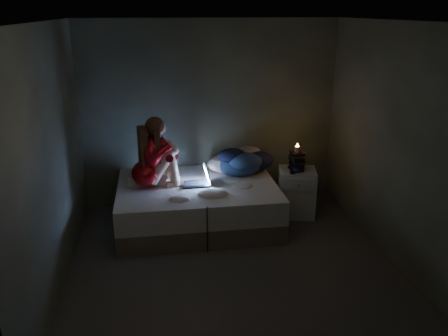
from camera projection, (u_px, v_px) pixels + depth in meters
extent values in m
cube|color=#4D4643|center=(234.00, 265.00, 5.12)|extent=(3.60, 3.80, 0.02)
cube|color=silver|center=(236.00, 20.00, 4.26)|extent=(3.60, 3.80, 0.02)
cube|color=#3B4336|center=(210.00, 114.00, 6.47)|extent=(3.60, 0.02, 2.60)
cube|color=#3B4336|center=(288.00, 243.00, 2.91)|extent=(3.60, 0.02, 2.60)
cube|color=#3B4336|center=(51.00, 163.00, 4.42)|extent=(0.02, 3.80, 2.60)
cube|color=#3B4336|center=(398.00, 146.00, 4.96)|extent=(0.02, 3.80, 2.60)
cube|color=silver|center=(147.00, 177.00, 5.98)|extent=(0.50, 0.35, 0.14)
cube|color=silver|center=(296.00, 192.00, 6.27)|extent=(0.58, 0.53, 0.65)
cylinder|color=beige|center=(297.00, 150.00, 6.08)|extent=(0.07, 0.07, 0.08)
cube|color=black|center=(295.00, 173.00, 6.05)|extent=(0.08, 0.15, 0.01)
sphere|color=#151C4C|center=(299.00, 170.00, 6.04)|extent=(0.08, 0.08, 0.08)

